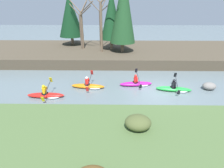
{
  "coord_description": "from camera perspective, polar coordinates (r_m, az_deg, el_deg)",
  "views": [
    {
      "loc": [
        -3.42,
        -12.08,
        6.34
      ],
      "look_at": [
        -3.61,
        0.33,
        0.55
      ],
      "focal_mm": 28.0,
      "sensor_mm": 36.0,
      "label": 1
    }
  ],
  "objects": [
    {
      "name": "ground_plane",
      "position": [
        14.07,
        14.87,
        -2.69
      ],
      "size": [
        90.0,
        90.0,
        0.0
      ],
      "primitive_type": "plane",
      "color": "slate"
    },
    {
      "name": "riverbank_near",
      "position": [
        8.68,
        25.63,
        -21.14
      ],
      "size": [
        44.0,
        7.08,
        0.84
      ],
      "color": "#4C6638",
      "rests_on": "ground"
    },
    {
      "name": "riverbank_far",
      "position": [
        22.96,
        9.58,
        10.05
      ],
      "size": [
        44.0,
        10.2,
        1.09
      ],
      "color": "#4C4233",
      "rests_on": "ground"
    },
    {
      "name": "conifer_tree_far_left",
      "position": [
        24.78,
        -13.54,
        21.0
      ],
      "size": [
        3.19,
        3.19,
        6.46
      ],
      "color": "brown",
      "rests_on": "riverbank_far"
    },
    {
      "name": "conifer_tree_left",
      "position": [
        21.61,
        -0.18,
        21.52
      ],
      "size": [
        2.56,
        2.56,
        6.67
      ],
      "color": "#7A664C",
      "rests_on": "riverbank_far"
    },
    {
      "name": "conifer_tree_mid_left",
      "position": [
        20.43,
        3.73,
        23.33
      ],
      "size": [
        2.87,
        2.87,
        8.27
      ],
      "color": "brown",
      "rests_on": "riverbank_far"
    },
    {
      "name": "bare_tree_upstream",
      "position": [
        22.39,
        -10.08,
        17.64
      ],
      "size": [
        2.97,
        2.93,
        5.33
      ],
      "color": "brown",
      "rests_on": "riverbank_far"
    },
    {
      "name": "bare_tree_mid_upstream",
      "position": [
        22.41,
        -9.74,
        18.22
      ],
      "size": [
        3.21,
        3.17,
        5.79
      ],
      "color": "brown",
      "rests_on": "riverbank_far"
    },
    {
      "name": "bare_tree_mid_downstream",
      "position": [
        23.93,
        -3.73,
        18.89
      ],
      "size": [
        3.2,
        3.16,
        5.76
      ],
      "color": "brown",
      "rests_on": "riverbank_far"
    },
    {
      "name": "bare_tree_downstream",
      "position": [
        20.58,
        -3.48,
        19.76
      ],
      "size": [
        3.94,
        3.89,
        7.18
      ],
      "color": "brown",
      "rests_on": "riverbank_far"
    },
    {
      "name": "shrub_clump_second",
      "position": [
        8.57,
        8.49,
        -12.32
      ],
      "size": [
        1.26,
        1.05,
        0.68
      ],
      "color": "#4C562D",
      "rests_on": "riverbank_near"
    },
    {
      "name": "kayaker_lead",
      "position": [
        14.6,
        19.9,
        -1.49
      ],
      "size": [
        2.8,
        2.07,
        1.2
      ],
      "rotation": [
        0.0,
        0.0,
        -0.13
      ],
      "color": "green",
      "rests_on": "ground"
    },
    {
      "name": "kayaker_middle",
      "position": [
        14.78,
        8.23,
        0.17
      ],
      "size": [
        2.79,
        2.07,
        1.2
      ],
      "rotation": [
        0.0,
        0.0,
        0.09
      ],
      "color": "#C61999",
      "rests_on": "ground"
    },
    {
      "name": "kayaker_trailing",
      "position": [
        14.33,
        -7.45,
        -0.6
      ],
      "size": [
        2.79,
        2.07,
        1.2
      ],
      "rotation": [
        0.0,
        0.0,
        -0.08
      ],
      "color": "orange",
      "rests_on": "ground"
    },
    {
      "name": "kayaker_far_back",
      "position": [
        13.69,
        -20.38,
        -3.35
      ],
      "size": [
        2.77,
        2.06,
        1.2
      ],
      "rotation": [
        0.0,
        0.0,
        -0.0
      ],
      "color": "red",
      "rests_on": "ground"
    },
    {
      "name": "boulder_midstream",
      "position": [
        15.97,
        29.16,
        -0.6
      ],
      "size": [
        1.04,
        0.82,
        0.59
      ],
      "color": "gray",
      "rests_on": "ground"
    }
  ]
}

